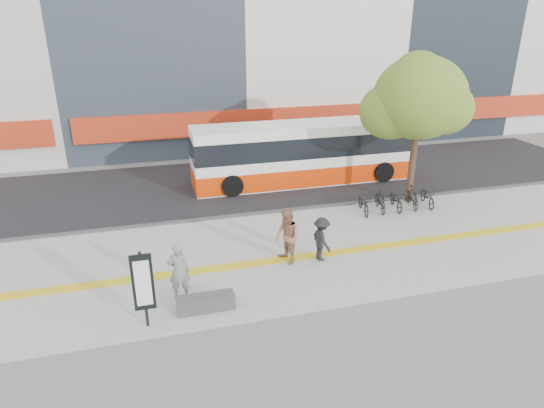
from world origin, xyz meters
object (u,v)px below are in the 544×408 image
object	(u,v)px
bench	(206,303)
bus	(304,154)
pedestrian_tan	(287,237)
street_tree	(418,99)
pedestrian_dark	(322,239)
signboard	(143,284)
seated_woman	(179,271)

from	to	relation	value
bench	bus	size ratio (longest dim) A/B	0.15
pedestrian_tan	bench	bearing A→B (deg)	-69.83
street_tree	pedestrian_dark	xyz separation A→B (m)	(-5.64, -4.14, -3.67)
street_tree	bus	size ratio (longest dim) A/B	0.58
street_tree	signboard	bearing A→B (deg)	-150.93
street_tree	pedestrian_tan	size ratio (longest dim) A/B	3.37
seated_woman	pedestrian_dark	distance (m)	4.88
pedestrian_dark	bus	bearing A→B (deg)	-22.61
bench	seated_woman	distance (m)	1.23
signboard	pedestrian_tan	xyz separation A→B (m)	(4.58, 2.31, -0.35)
signboard	street_tree	distance (m)	13.40
signboard	bus	world-z (taller)	bus
bus	pedestrian_tan	bearing A→B (deg)	-112.63
signboard	bus	xyz separation A→B (m)	(7.79, 10.01, 0.05)
street_tree	pedestrian_tan	distance (m)	8.64
signboard	seated_woman	distance (m)	1.56
bench	bus	world-z (taller)	bus
bench	seated_woman	xyz separation A→B (m)	(-0.63, 0.84, 0.64)
bench	street_tree	world-z (taller)	street_tree
seated_woman	pedestrian_dark	bearing A→B (deg)	-162.49
seated_woman	pedestrian_dark	world-z (taller)	seated_woman
pedestrian_dark	signboard	bearing A→B (deg)	102.91
street_tree	bench	bearing A→B (deg)	-148.38
bench	pedestrian_tan	xyz separation A→B (m)	(2.98, 2.01, 0.71)
signboard	bus	distance (m)	12.68
bench	pedestrian_tan	size ratio (longest dim) A/B	0.85
signboard	pedestrian_tan	size ratio (longest dim) A/B	1.18
bench	signboard	world-z (taller)	signboard
bus	pedestrian_tan	size ratio (longest dim) A/B	5.78
street_tree	pedestrian_dark	bearing A→B (deg)	-143.71
street_tree	bus	world-z (taller)	street_tree
seated_woman	pedestrian_tan	bearing A→B (deg)	-156.87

